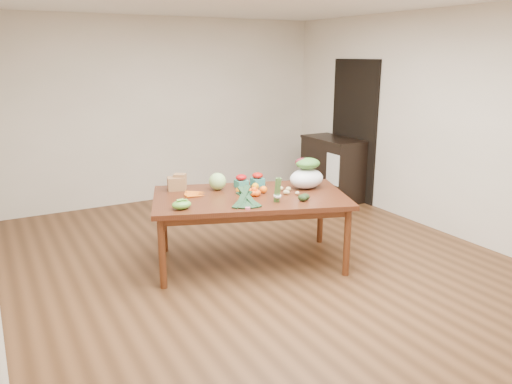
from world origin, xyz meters
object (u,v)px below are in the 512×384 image
mandarin_cluster (254,191)px  salad_bag (307,175)px  cabinet (332,168)px  kale_bunch (246,198)px  dining_table (250,229)px  paper_bag (176,182)px  asparagus_bundle (278,190)px  cabbage (218,181)px

mandarin_cluster → salad_bag: 0.65m
cabinet → kale_bunch: cabinet is taller
dining_table → kale_bunch: (-0.21, -0.32, 0.45)m
mandarin_cluster → salad_bag: bearing=-1.2°
mandarin_cluster → paper_bag: bearing=136.4°
kale_bunch → asparagus_bundle: bearing=14.2°
cabinet → asparagus_bundle: size_ratio=4.08×
dining_table → mandarin_cluster: size_ratio=11.00×
mandarin_cluster → salad_bag: size_ratio=0.46×
cabbage → mandarin_cluster: bearing=-59.8°
asparagus_bundle → salad_bag: 0.64m
asparagus_bundle → cabbage: bearing=133.8°
cabbage → mandarin_cluster: (0.23, -0.40, -0.04)m
cabbage → asparagus_bundle: asparagus_bundle is taller
dining_table → cabbage: cabbage is taller
salad_bag → paper_bag: bearing=154.4°
dining_table → cabinet: size_ratio=1.94×
cabinet → asparagus_bundle: (-2.19, -1.95, 0.40)m
mandarin_cluster → asparagus_bundle: bearing=-74.8°
cabinet → asparagus_bundle: asparagus_bundle is taller
kale_bunch → salad_bag: size_ratio=1.02×
cabbage → asparagus_bundle: (0.32, -0.72, 0.03)m
paper_bag → kale_bunch: paper_bag is taller
mandarin_cluster → asparagus_bundle: (0.09, -0.32, 0.08)m
paper_bag → cabbage: bearing=-26.7°
salad_bag → kale_bunch: bearing=-162.9°
mandarin_cluster → kale_bunch: (-0.25, -0.29, 0.03)m
dining_table → salad_bag: 0.86m
cabinet → salad_bag: size_ratio=2.61×
dining_table → kale_bunch: size_ratio=4.95×
kale_bunch → salad_bag: 0.93m
cabinet → cabbage: (-2.51, -1.24, 0.37)m
paper_bag → cabbage: (0.40, -0.20, 0.01)m
cabinet → kale_bunch: bearing=-142.7°
cabbage → asparagus_bundle: 0.79m
cabinet → kale_bunch: 3.19m
cabbage → kale_bunch: 0.69m
asparagus_bundle → kale_bunch: bearing=-165.8°
cabinet → paper_bag: size_ratio=4.17×
asparagus_bundle → salad_bag: bearing=48.7°
paper_bag → kale_bunch: (0.38, -0.88, -0.01)m
paper_bag → cabbage: 0.44m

